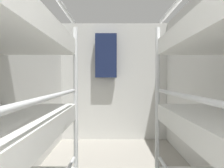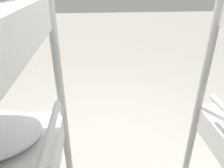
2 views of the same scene
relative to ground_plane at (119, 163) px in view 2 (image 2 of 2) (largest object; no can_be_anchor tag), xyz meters
name	(u,v)px [view 2 (image 2 of 2)]	position (x,y,z in m)	size (l,w,h in m)	color
ground_plane	(119,163)	(0.00, 0.00, 0.00)	(20.00, 20.00, 0.00)	gray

